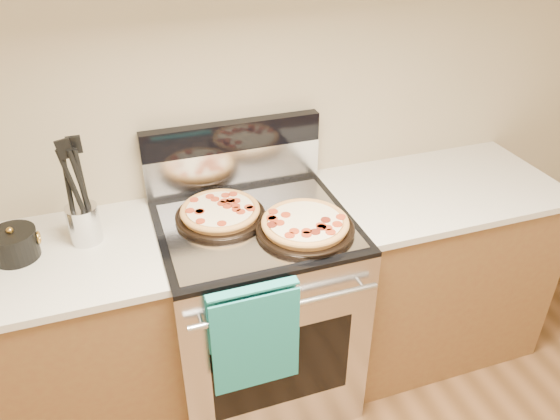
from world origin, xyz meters
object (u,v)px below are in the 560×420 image
object	(u,v)px
pepperoni_pizza_front	(305,225)
utensil_crock	(84,224)
range_body	(257,312)
saucepan	(14,246)
pepperoni_pizza_back	(220,212)

from	to	relation	value
pepperoni_pizza_front	utensil_crock	distance (m)	0.82
range_body	saucepan	bearing A→B (deg)	175.08
saucepan	utensil_crock	bearing A→B (deg)	6.80
pepperoni_pizza_back	utensil_crock	bearing A→B (deg)	176.16
pepperoni_pizza_front	range_body	bearing A→B (deg)	142.49
pepperoni_pizza_back	utensil_crock	distance (m)	0.51
pepperoni_pizza_front	utensil_crock	world-z (taller)	utensil_crock
pepperoni_pizza_front	utensil_crock	bearing A→B (deg)	163.85
utensil_crock	range_body	bearing A→B (deg)	-9.41
pepperoni_pizza_front	utensil_crock	size ratio (longest dim) A/B	2.55
pepperoni_pizza_back	saucepan	xyz separation A→B (m)	(-0.75, 0.01, 0.01)
pepperoni_pizza_back	pepperoni_pizza_front	world-z (taller)	pepperoni_pizza_front
range_body	pepperoni_pizza_back	bearing A→B (deg)	149.91
range_body	pepperoni_pizza_front	bearing A→B (deg)	-37.51
pepperoni_pizza_back	utensil_crock	size ratio (longest dim) A/B	2.40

